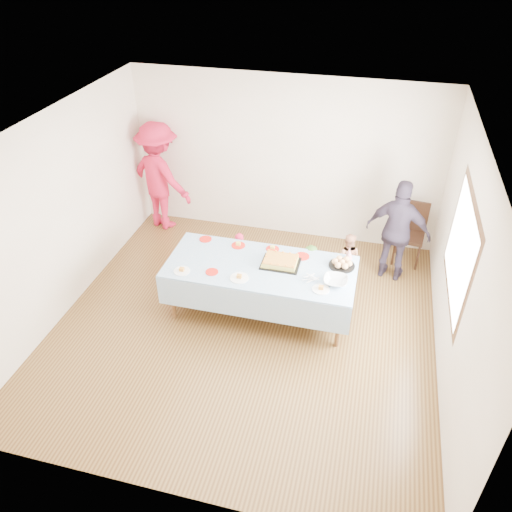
{
  "coord_description": "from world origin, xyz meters",
  "views": [
    {
      "loc": [
        1.39,
        -4.87,
        4.63
      ],
      "look_at": [
        0.08,
        0.3,
        0.94
      ],
      "focal_mm": 35.0,
      "sensor_mm": 36.0,
      "label": 1
    }
  ],
  "objects_px": {
    "birthday_cake": "(281,262)",
    "adult_left": "(160,177)",
    "dining_chair": "(411,229)",
    "party_table": "(261,269)"
  },
  "relations": [
    {
      "from": "party_table",
      "to": "dining_chair",
      "type": "distance_m",
      "value": 2.71
    },
    {
      "from": "party_table",
      "to": "adult_left",
      "type": "relative_size",
      "value": 1.33
    },
    {
      "from": "birthday_cake",
      "to": "adult_left",
      "type": "height_order",
      "value": "adult_left"
    },
    {
      "from": "party_table",
      "to": "adult_left",
      "type": "height_order",
      "value": "adult_left"
    },
    {
      "from": "party_table",
      "to": "dining_chair",
      "type": "xyz_separation_m",
      "value": [
        1.98,
        1.85,
        -0.18
      ]
    },
    {
      "from": "adult_left",
      "to": "birthday_cake",
      "type": "bearing_deg",
      "value": 165.55
    },
    {
      "from": "birthday_cake",
      "to": "dining_chair",
      "type": "relative_size",
      "value": 0.51
    },
    {
      "from": "adult_left",
      "to": "dining_chair",
      "type": "bearing_deg",
      "value": -159.13
    },
    {
      "from": "party_table",
      "to": "birthday_cake",
      "type": "height_order",
      "value": "birthday_cake"
    },
    {
      "from": "dining_chair",
      "to": "party_table",
      "type": "bearing_deg",
      "value": -129.81
    }
  ]
}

